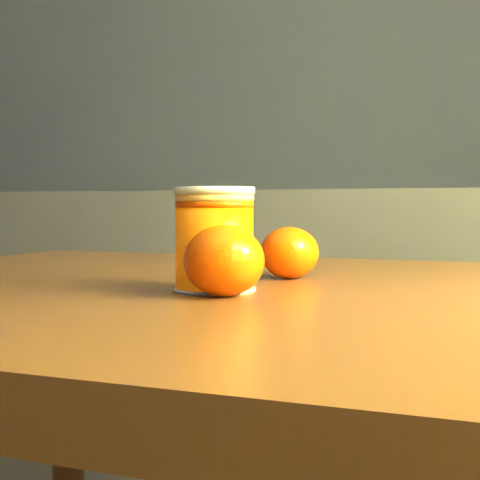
% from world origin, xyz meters
% --- Properties ---
extents(kitchen_counter, '(3.15, 0.60, 0.90)m').
position_xyz_m(kitchen_counter, '(0.00, 1.45, 0.45)').
color(kitchen_counter, '#545359').
rests_on(kitchen_counter, ground).
extents(table, '(1.05, 0.73, 0.78)m').
position_xyz_m(table, '(1.00, 0.27, 0.68)').
color(table, brown).
rests_on(table, ground).
extents(juice_glass, '(0.08, 0.08, 0.09)m').
position_xyz_m(juice_glass, '(0.95, 0.22, 0.83)').
color(juice_glass, '#FF6505').
rests_on(juice_glass, table).
extents(orange_front, '(0.09, 0.09, 0.06)m').
position_xyz_m(orange_front, '(0.98, 0.18, 0.81)').
color(orange_front, '#FF5105').
rests_on(orange_front, table).
extents(orange_back, '(0.08, 0.08, 0.06)m').
position_xyz_m(orange_back, '(0.99, 0.34, 0.81)').
color(orange_back, '#FF5105').
rests_on(orange_back, table).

